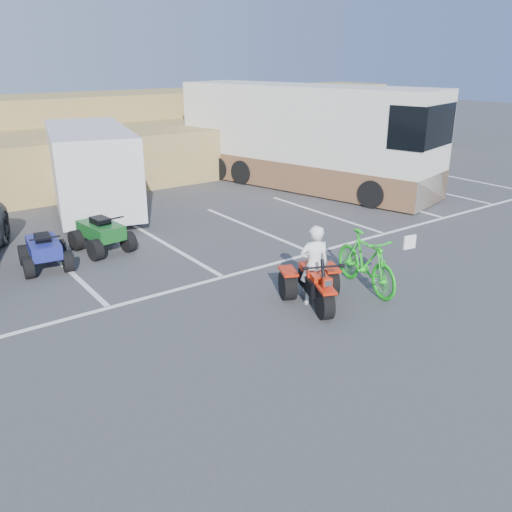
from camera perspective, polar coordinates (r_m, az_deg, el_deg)
ground at (r=10.52m, az=3.67°, el=-6.32°), size 100.00×100.00×0.00m
parking_stripes at (r=14.03m, az=-4.16°, el=0.69°), size 28.00×5.16×0.01m
grass_embankment at (r=23.70m, az=-21.23°, el=11.05°), size 40.00×8.50×3.10m
red_trike_atv at (r=10.96m, az=6.24°, el=-5.26°), size 1.73×1.94×1.04m
rider at (r=10.76m, az=6.15°, el=-0.97°), size 0.71×0.60×1.64m
green_dirt_bike at (r=11.68m, az=11.49°, el=-0.58°), size 0.99×2.15×1.24m
cargo_trailer at (r=17.86m, az=-16.97°, el=8.91°), size 3.58×6.06×2.65m
rv_motorhome at (r=20.81m, az=5.12°, el=11.66°), size 5.12×10.49×3.66m
quad_atv_blue at (r=13.72m, az=-21.16°, el=-1.17°), size 1.24×1.54×0.92m
quad_atv_green at (r=14.46m, az=-15.79°, el=0.54°), size 1.32×1.65×0.99m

